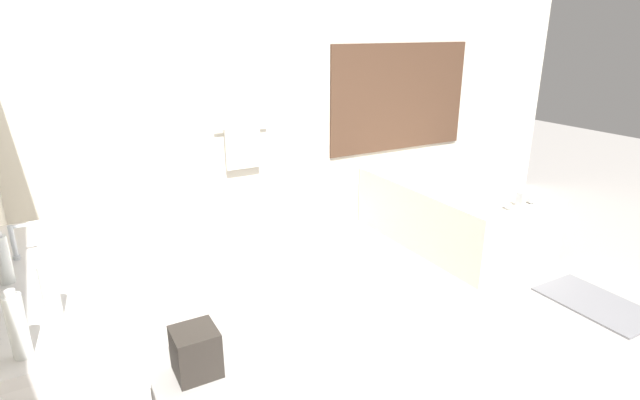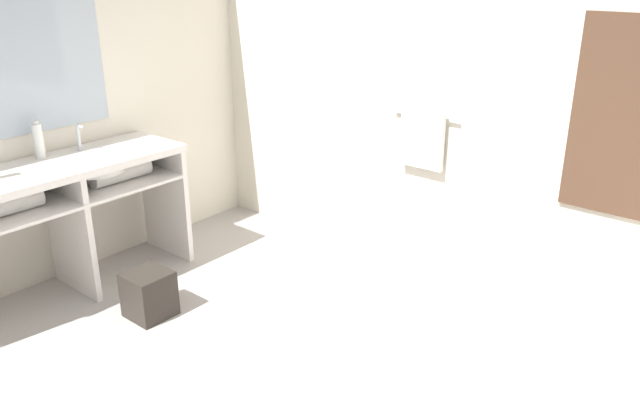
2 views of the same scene
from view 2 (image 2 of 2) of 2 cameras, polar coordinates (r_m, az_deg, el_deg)
wall_back_with_blinds at (r=4.08m, az=14.50°, el=9.80°), size 7.40×0.13×2.70m
vanity_counter at (r=4.34m, az=-21.96°, el=0.34°), size 0.57×1.58×0.90m
sink_faucet at (r=4.48m, az=-21.19°, el=5.33°), size 0.09×0.04×0.18m
water_bottle_2 at (r=4.39m, az=-24.35°, el=4.96°), size 0.06×0.06×0.25m
waste_bin at (r=4.08m, az=-15.37°, el=-8.29°), size 0.26×0.26×0.30m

